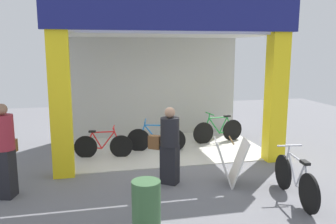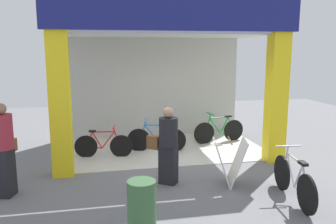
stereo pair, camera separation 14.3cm
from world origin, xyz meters
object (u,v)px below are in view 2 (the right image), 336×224
bicycle_inside_2 (157,139)px  bicycle_inside_1 (219,131)px  bicycle_inside_0 (103,145)px  trash_bin (142,210)px  bicycle_parked_0 (294,181)px  sandwich_board_sign (229,162)px  pedestrian_0 (4,148)px  pedestrian_1 (167,144)px

bicycle_inside_2 → bicycle_inside_1: bearing=15.0°
bicycle_inside_0 → bicycle_inside_1: 3.38m
trash_bin → bicycle_inside_2: bearing=77.2°
bicycle_parked_0 → bicycle_inside_0: bearing=134.7°
bicycle_inside_0 → sandwich_board_sign: size_ratio=1.53×
pedestrian_0 → trash_bin: size_ratio=2.02×
bicycle_parked_0 → pedestrian_0: pedestrian_0 is taller
bicycle_inside_1 → pedestrian_0: bearing=-151.8°
trash_bin → pedestrian_0: bearing=138.6°
bicycle_inside_2 → sandwich_board_sign: bearing=-68.4°
pedestrian_0 → pedestrian_1: (3.02, -0.00, -0.09)m
pedestrian_0 → trash_bin: 3.02m
bicycle_parked_0 → pedestrian_1: size_ratio=1.09×
sandwich_board_sign → trash_bin: size_ratio=1.08×
bicycle_inside_1 → trash_bin: bicycle_inside_1 is taller
bicycle_inside_0 → pedestrian_0: 2.74m
bicycle_inside_2 → sandwich_board_sign: sandwich_board_sign is taller
pedestrian_1 → trash_bin: size_ratio=1.81×
sandwich_board_sign → pedestrian_0: pedestrian_0 is taller
sandwich_board_sign → pedestrian_0: size_ratio=0.54×
pedestrian_1 → sandwich_board_sign: bearing=-15.3°
pedestrian_1 → trash_bin: (-0.78, -1.97, -0.38)m
bicycle_inside_1 → sandwich_board_sign: size_ratio=1.70×
bicycle_inside_0 → trash_bin: 3.98m
bicycle_inside_2 → trash_bin: size_ratio=1.76×
bicycle_inside_0 → bicycle_inside_2: bearing=9.9°
sandwich_board_sign → pedestrian_1: 1.27m
bicycle_inside_1 → pedestrian_0: pedestrian_0 is taller
bicycle_parked_0 → pedestrian_0: 5.22m
bicycle_inside_0 → pedestrian_0: size_ratio=0.82×
sandwich_board_sign → bicycle_inside_1: bearing=73.6°
bicycle_inside_1 → sandwich_board_sign: sandwich_board_sign is taller
bicycle_inside_0 → sandwich_board_sign: bearing=-43.9°
sandwich_board_sign → bicycle_inside_2: bearing=111.6°
bicycle_inside_0 → pedestrian_1: bearing=-58.5°
bicycle_parked_0 → sandwich_board_sign: size_ratio=1.82×
bicycle_inside_2 → bicycle_parked_0: size_ratio=0.89×
bicycle_inside_0 → pedestrian_0: bearing=-132.3°
bicycle_inside_1 → sandwich_board_sign: 3.19m
bicycle_parked_0 → sandwich_board_sign: (-0.83, 0.96, 0.09)m
bicycle_inside_2 → sandwich_board_sign: size_ratio=1.63×
bicycle_inside_2 → trash_bin: trash_bin is taller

